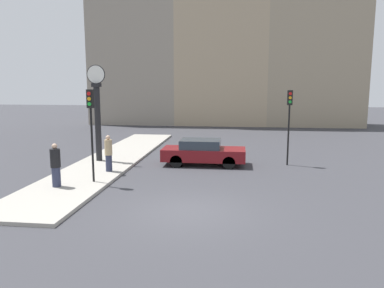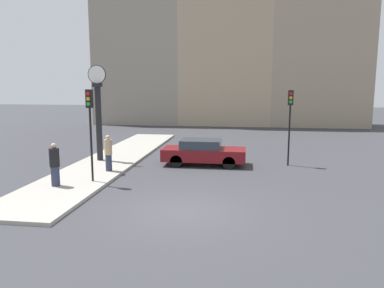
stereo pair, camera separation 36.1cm
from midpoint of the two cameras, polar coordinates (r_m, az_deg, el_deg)
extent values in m
plane|color=#38383D|center=(12.80, -1.48, -10.18)|extent=(120.00, 120.00, 0.00)
cube|color=#A39E93|center=(21.44, -12.40, -2.27)|extent=(3.10, 19.72, 0.14)
cube|color=gray|center=(41.32, -8.82, 12.91)|extent=(9.05, 5.00, 14.02)
cube|color=tan|center=(40.03, 4.30, 15.91)|extent=(9.21, 5.00, 17.91)
cube|color=gray|center=(40.59, 18.01, 14.77)|extent=(9.43, 5.00, 17.01)
cube|color=maroon|center=(19.66, 1.28, -1.55)|extent=(4.33, 1.73, 0.62)
cube|color=#2D3842|center=(19.59, 0.78, 0.02)|extent=(2.08, 1.56, 0.46)
cylinder|color=black|center=(20.37, 5.25, -1.96)|extent=(0.64, 0.22, 0.64)
cylinder|color=black|center=(18.89, 5.10, -2.84)|extent=(0.64, 0.22, 0.64)
cylinder|color=black|center=(20.62, -2.23, -1.79)|extent=(0.64, 0.22, 0.64)
cylinder|color=black|center=(19.16, -2.95, -2.65)|extent=(0.64, 0.22, 0.64)
cylinder|color=black|center=(16.23, -15.58, -0.20)|extent=(0.09, 0.09, 3.12)
cube|color=black|center=(16.04, -15.88, 6.65)|extent=(0.26, 0.20, 0.76)
cylinder|color=red|center=(15.93, -16.08, 7.38)|extent=(0.15, 0.04, 0.15)
cylinder|color=orange|center=(15.93, -16.04, 6.63)|extent=(0.15, 0.04, 0.15)
cylinder|color=green|center=(15.94, -16.01, 5.88)|extent=(0.15, 0.04, 0.15)
cylinder|color=black|center=(20.09, 13.97, 1.28)|extent=(0.09, 0.09, 3.15)
cube|color=black|center=(19.92, 14.19, 6.86)|extent=(0.26, 0.20, 0.76)
cylinder|color=red|center=(19.79, 14.26, 7.45)|extent=(0.15, 0.04, 0.15)
cylinder|color=orange|center=(19.80, 14.23, 6.85)|extent=(0.15, 0.04, 0.15)
cylinder|color=green|center=(19.81, 14.21, 6.24)|extent=(0.15, 0.04, 0.15)
cylinder|color=black|center=(20.65, -14.63, 2.94)|extent=(0.32, 0.32, 3.94)
cube|color=black|center=(20.54, -14.87, 8.67)|extent=(0.41, 0.41, 0.19)
cylinder|color=black|center=(20.54, -14.93, 10.22)|extent=(0.99, 0.04, 0.99)
cylinder|color=white|center=(20.54, -14.93, 10.22)|extent=(0.91, 0.06, 0.91)
cylinder|color=#2D334C|center=(16.13, -20.58, -4.71)|extent=(0.34, 0.34, 0.80)
cylinder|color=black|center=(15.97, -20.73, -2.02)|extent=(0.40, 0.40, 0.75)
sphere|color=tan|center=(15.89, -20.83, -0.32)|extent=(0.21, 0.21, 0.21)
cylinder|color=#2D334C|center=(18.21, -13.10, -2.85)|extent=(0.30, 0.30, 0.78)
cylinder|color=tan|center=(18.07, -13.19, -0.50)|extent=(0.35, 0.35, 0.73)
sphere|color=tan|center=(18.00, -13.25, 0.97)|extent=(0.21, 0.21, 0.21)
camera|label=1|loc=(0.18, -90.55, -0.09)|focal=35.00mm
camera|label=2|loc=(0.18, 89.45, 0.09)|focal=35.00mm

